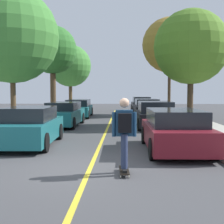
# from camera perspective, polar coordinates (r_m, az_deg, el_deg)

# --- Properties ---
(ground) EXTENTS (80.00, 80.00, 0.00)m
(ground) POSITION_cam_1_polar(r_m,az_deg,el_deg) (8.02, -4.09, -10.37)
(ground) COLOR #424244
(center_line) EXTENTS (0.12, 39.20, 0.01)m
(center_line) POSITION_cam_1_polar(r_m,az_deg,el_deg) (11.92, -2.00, -5.63)
(center_line) COLOR gold
(center_line) RESTS_ON ground
(parked_car_left_nearest) EXTENTS (1.96, 4.17, 1.40)m
(parked_car_left_nearest) POSITION_cam_1_polar(r_m,az_deg,el_deg) (11.64, -14.86, -2.62)
(parked_car_left_nearest) COLOR #196066
(parked_car_left_nearest) RESTS_ON ground
(parked_car_left_near) EXTENTS (1.96, 4.46, 1.35)m
(parked_car_left_near) POSITION_cam_1_polar(r_m,az_deg,el_deg) (17.67, -8.95, -0.42)
(parked_car_left_near) COLOR #196066
(parked_car_left_near) RESTS_ON ground
(parked_car_left_far) EXTENTS (1.99, 4.69, 1.33)m
(parked_car_left_far) POSITION_cam_1_polar(r_m,az_deg,el_deg) (23.55, -6.16, 0.69)
(parked_car_left_far) COLOR #196066
(parked_car_left_far) RESTS_ON ground
(parked_car_right_nearest) EXTENTS (2.01, 4.21, 1.37)m
(parked_car_right_nearest) POSITION_cam_1_polar(r_m,az_deg,el_deg) (10.39, 11.51, -3.34)
(parked_car_right_nearest) COLOR maroon
(parked_car_right_nearest) RESTS_ON ground
(parked_car_right_near) EXTENTS (2.05, 4.21, 1.42)m
(parked_car_right_near) POSITION_cam_1_polar(r_m,az_deg,el_deg) (16.76, 7.92, -0.56)
(parked_car_right_near) COLOR black
(parked_car_right_near) RESTS_ON ground
(parked_car_right_far) EXTENTS (1.95, 4.12, 1.40)m
(parked_car_right_far) POSITION_cam_1_polar(r_m,az_deg,el_deg) (22.65, 6.41, 0.62)
(parked_car_right_far) COLOR black
(parked_car_right_far) RESTS_ON ground
(parked_car_right_farthest) EXTENTS (1.92, 4.25, 1.43)m
(parked_car_right_farthest) POSITION_cam_1_polar(r_m,az_deg,el_deg) (29.48, 5.42, 1.36)
(parked_car_right_farthest) COLOR black
(parked_car_right_farthest) RESTS_ON ground
(street_tree_left_nearest) EXTENTS (4.59, 4.59, 6.81)m
(street_tree_left_nearest) POSITION_cam_1_polar(r_m,az_deg,el_deg) (16.32, -17.98, 13.12)
(street_tree_left_nearest) COLOR #4C3823
(street_tree_left_nearest) RESTS_ON sidewalk_left
(street_tree_left_near) EXTENTS (3.71, 3.71, 6.87)m
(street_tree_left_near) POSITION_cam_1_polar(r_m,az_deg,el_deg) (24.69, -10.91, 11.13)
(street_tree_left_near) COLOR #4C3823
(street_tree_left_near) RESTS_ON sidewalk_left
(street_tree_left_far) EXTENTS (4.28, 4.28, 6.57)m
(street_tree_left_far) POSITION_cam_1_polar(r_m,az_deg,el_deg) (32.36, -7.70, 8.42)
(street_tree_left_far) COLOR #4C3823
(street_tree_left_far) RESTS_ON sidewalk_left
(street_tree_right_nearest) EXTENTS (4.17, 4.17, 6.39)m
(street_tree_right_nearest) POSITION_cam_1_polar(r_m,az_deg,el_deg) (18.19, 14.37, 11.52)
(street_tree_right_nearest) COLOR #3D2D1E
(street_tree_right_nearest) RESTS_ON sidewalk_right
(street_tree_right_near) EXTENTS (4.49, 4.49, 7.84)m
(street_tree_right_near) POSITION_cam_1_polar(r_m,az_deg,el_deg) (26.25, 10.60, 12.04)
(street_tree_right_near) COLOR #3D2D1E
(street_tree_right_near) RESTS_ON sidewalk_right
(fire_hydrant) EXTENTS (0.20, 0.20, 0.70)m
(fire_hydrant) POSITION_cam_1_polar(r_m,az_deg,el_deg) (15.38, 14.10, -1.79)
(fire_hydrant) COLOR #B2140F
(fire_hydrant) RESTS_ON sidewalk_right
(skateboard) EXTENTS (0.26, 0.85, 0.10)m
(skateboard) POSITION_cam_1_polar(r_m,az_deg,el_deg) (7.50, 2.25, -10.70)
(skateboard) COLOR black
(skateboard) RESTS_ON ground
(skateboarder) EXTENTS (0.58, 0.70, 1.71)m
(skateboarder) POSITION_cam_1_polar(r_m,az_deg,el_deg) (7.28, 2.28, -3.26)
(skateboarder) COLOR black
(skateboarder) RESTS_ON skateboard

